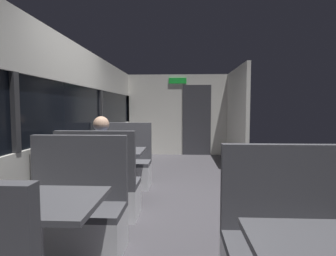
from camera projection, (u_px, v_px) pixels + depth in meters
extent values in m
cube|color=#423F44|center=(173.00, 204.00, 4.04)|extent=(3.30, 9.20, 0.02)
cube|color=beige|center=(73.00, 170.00, 4.07)|extent=(0.08, 8.40, 0.95)
cube|color=beige|center=(70.00, 62.00, 3.96)|extent=(0.08, 8.40, 0.60)
cube|color=black|center=(71.00, 111.00, 4.01)|extent=(0.03, 8.40, 0.75)
cube|color=#2D2D30|center=(15.00, 113.00, 2.61)|extent=(0.06, 0.08, 0.75)
cube|color=#2D2D30|center=(101.00, 110.00, 5.40)|extent=(0.06, 0.08, 0.75)
cube|color=#2D2D30|center=(128.00, 109.00, 8.19)|extent=(0.06, 0.08, 0.75)
cube|color=beige|center=(178.00, 115.00, 8.13)|extent=(2.90, 0.08, 2.30)
cube|color=#333338|center=(197.00, 120.00, 8.07)|extent=(0.80, 0.04, 2.00)
cube|color=green|center=(178.00, 81.00, 8.00)|extent=(0.50, 0.03, 0.16)
cube|color=beige|center=(236.00, 116.00, 6.87)|extent=(0.08, 2.40, 2.30)
cylinder|color=#9E9EA3|center=(36.00, 254.00, 1.97)|extent=(0.10, 0.10, 0.70)
cube|color=#4C4C51|center=(35.00, 202.00, 1.94)|extent=(0.90, 0.70, 0.04)
cube|color=silver|center=(73.00, 233.00, 2.64)|extent=(0.95, 0.50, 0.39)
cube|color=#47474C|center=(73.00, 210.00, 2.62)|extent=(0.95, 0.50, 0.06)
cube|color=#47474C|center=(80.00, 168.00, 2.81)|extent=(0.95, 0.08, 0.65)
cylinder|color=#9E9EA3|center=(113.00, 176.00, 4.20)|extent=(0.10, 0.10, 0.70)
cube|color=#4C4C51|center=(113.00, 151.00, 4.17)|extent=(0.90, 0.70, 0.04)
cube|color=silver|center=(101.00, 201.00, 3.55)|extent=(0.95, 0.50, 0.39)
cube|color=#47474C|center=(101.00, 183.00, 3.54)|extent=(0.95, 0.50, 0.06)
cube|color=#47474C|center=(95.00, 158.00, 3.30)|extent=(0.95, 0.08, 0.65)
cube|color=silver|center=(123.00, 176.00, 4.87)|extent=(0.95, 0.50, 0.39)
cube|color=#47474C|center=(123.00, 163.00, 4.85)|extent=(0.95, 0.50, 0.06)
cube|color=#47474C|center=(125.00, 141.00, 5.03)|extent=(0.95, 0.08, 0.65)
cube|color=#47474C|center=(294.00, 246.00, 1.94)|extent=(0.95, 0.50, 0.06)
cube|color=#47474C|center=(285.00, 187.00, 2.12)|extent=(0.95, 0.08, 0.65)
cube|color=#26262D|center=(101.00, 199.00, 3.55)|extent=(0.30, 0.36, 0.45)
cube|color=#3F598C|center=(101.00, 157.00, 3.56)|extent=(0.34, 0.22, 0.60)
sphere|color=tan|center=(101.00, 124.00, 3.55)|extent=(0.20, 0.20, 0.20)
cylinder|color=#3F598C|center=(90.00, 153.00, 3.75)|extent=(0.07, 0.28, 0.07)
cylinder|color=#3F598C|center=(120.00, 153.00, 3.73)|extent=(0.07, 0.28, 0.07)
cylinder|color=#26598C|center=(24.00, 193.00, 1.95)|extent=(0.07, 0.07, 0.09)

